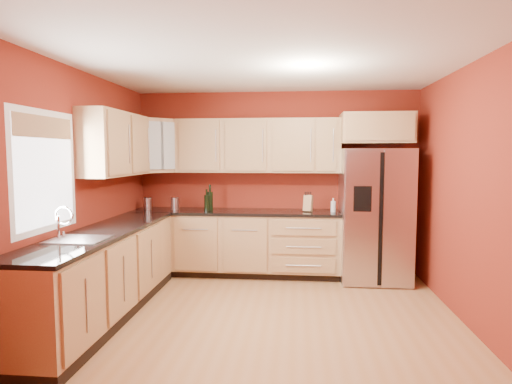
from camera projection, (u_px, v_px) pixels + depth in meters
The scene contains 23 objects.
floor at pixel (265, 322), 4.34m from camera, with size 4.00×4.00×0.00m, color #AA7241.
ceiling at pixel (266, 61), 4.11m from camera, with size 4.00×4.00×0.00m, color silver.
wall_back at pixel (276, 182), 6.21m from camera, with size 4.00×0.04×2.60m, color maroon.
wall_front at pixel (238, 231), 2.24m from camera, with size 4.00×0.04×2.60m, color maroon.
wall_left at pixel (73, 194), 4.42m from camera, with size 0.04×4.00×2.60m, color maroon.
wall_right at pixel (477, 197), 4.04m from camera, with size 0.04×4.00×2.60m, color maroon.
base_cabinets_back at pixel (236, 244), 6.04m from camera, with size 2.90×0.60×0.88m, color #A97852.
base_cabinets_left at pixel (103, 276), 4.46m from camera, with size 0.60×2.80×0.88m, color #A97852.
countertop_back at pixel (235, 212), 5.99m from camera, with size 2.90×0.62×0.04m, color black.
countertop_left at pixel (103, 232), 4.42m from camera, with size 0.62×2.80×0.04m, color black.
upper_cabinets_back at pixel (258, 146), 6.03m from camera, with size 2.30×0.33×0.75m, color #A97852.
upper_cabinets_left at pixel (116, 144), 5.08m from camera, with size 0.33×1.35×0.75m, color #A97852.
corner_upper_cabinet at pixel (156, 146), 6.00m from camera, with size 0.62×0.33×0.75m, color #A97852.
over_fridge_cabinet at pixel (376, 129), 5.72m from camera, with size 0.92×0.60×0.40m, color #A97852.
refrigerator at pixel (374, 215), 5.75m from camera, with size 0.90×0.75×1.78m, color #B7B7BC.
window at pixel (46, 171), 3.90m from camera, with size 0.03×0.90×1.00m, color white.
sink_faucet at pixel (78, 224), 3.91m from camera, with size 0.50×0.42×0.30m, color silver, non-canonical shape.
canister_left at pixel (148, 204), 6.06m from camera, with size 0.11×0.11×0.17m, color #B7B7BC.
canister_right at pixel (175, 204), 6.04m from camera, with size 0.11×0.11×0.18m, color #B7B7BC.
wine_bottle_a at pixel (207, 200), 5.95m from camera, with size 0.07×0.07×0.30m, color black, non-canonical shape.
wine_bottle_b at pixel (210, 198), 5.99m from camera, with size 0.08×0.08×0.36m, color black, non-canonical shape.
knife_block at pixel (308, 203), 5.89m from camera, with size 0.11×0.10×0.22m, color tan.
soap_dispenser at pixel (333, 205), 5.82m from camera, with size 0.06×0.06×0.19m, color silver.
Camera 1 is at (0.31, -4.20, 1.70)m, focal length 30.00 mm.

